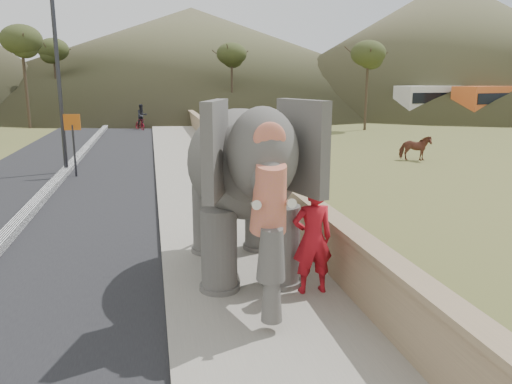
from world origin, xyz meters
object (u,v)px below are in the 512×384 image
at_px(elephant_and_man, 242,187).
at_px(motorcyclist, 141,120).
at_px(lamppost, 65,47).
at_px(cow, 415,148).

distance_m(elephant_and_man, motorcyclist, 29.26).
relative_size(lamppost, motorcyclist, 4.25).
bearing_deg(motorcyclist, cow, -53.89).
relative_size(lamppost, cow, 5.80).
xyz_separation_m(lamppost, elephant_and_man, (4.71, -11.94, -3.14)).
distance_m(lamppost, elephant_and_man, 13.21).
height_order(lamppost, motorcyclist, lamppost).
height_order(lamppost, elephant_and_man, lamppost).
relative_size(lamppost, elephant_and_man, 1.81).
bearing_deg(elephant_and_man, lamppost, 111.52).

